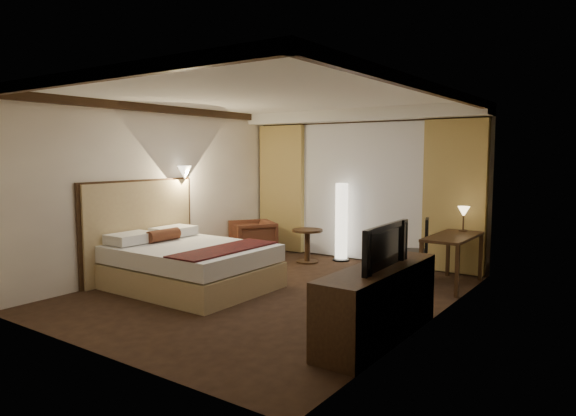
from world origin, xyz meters
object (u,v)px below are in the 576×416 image
Objects in this scene: side_table at (307,246)px; floor_lamp at (341,222)px; bed at (191,266)px; desk at (452,261)px; office_chair at (414,250)px; television at (377,237)px; armchair at (252,238)px; dresser at (378,303)px.

side_table is 0.76m from floor_lamp.
bed is 3.80m from desk.
side_table is (0.43, 2.42, -0.02)m from bed.
office_chair reaches higher than side_table.
television is at bearing -95.87° from office_chair.
armchair is 1.08m from side_table.
bed is 3.05m from floor_lamp.
floor_lamp is (0.41, 0.49, 0.41)m from side_table.
floor_lamp is at bearing 32.57° from television.
desk is at bearing -3.31° from side_table.
floor_lamp is 1.12× the size of desk.
dresser is at bearing 1.83° from armchair.
floor_lamp is (0.84, 2.91, 0.39)m from bed.
armchair is 3.09m from office_chair.
bed is 3.12m from dresser.
armchair is 0.55× the size of floor_lamp.
bed is 2.26× the size of office_chair.
television is (2.22, -3.24, 0.36)m from floor_lamp.
dresser is at bearing -91.87° from television.
side_table is at bearing 50.32° from armchair.
floor_lamp reaches higher than television.
side_table is at bearing 176.69° from desk.
side_table is at bearing 155.63° from office_chair.
television reaches higher than office_chair.
desk is 1.19× the size of television.
television is (-0.03, -0.00, 0.69)m from dresser.
side_table is 3.84m from dresser.
floor_lamp reaches higher than bed.
floor_lamp is at bearing 163.82° from desk.
side_table is at bearing -130.13° from floor_lamp.
armchair is at bearing 146.13° from dresser.
office_chair is (2.48, 2.22, 0.16)m from bed.
side_table is 0.30× the size of dresser.
desk is (2.20, -0.64, -0.33)m from floor_lamp.
armchair is 3.65m from desk.
floor_lamp reaches higher than desk.
armchair is 4.49m from television.
office_chair is at bearing -174.94° from desk.
dresser is (0.61, -2.55, -0.10)m from office_chair.
desk reaches higher than bed.
floor_lamp is 3.96m from dresser.
floor_lamp is at bearing 73.83° from bed.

